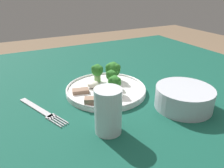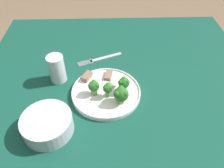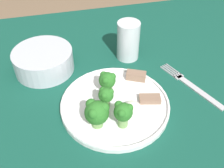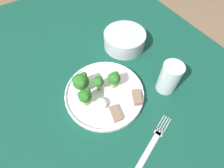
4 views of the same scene
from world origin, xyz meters
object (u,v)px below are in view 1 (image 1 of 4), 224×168
at_px(dinner_plate, 106,90).
at_px(drinking_glass, 108,113).
at_px(cream_bowl, 184,98).
at_px(fork, 41,111).

height_order(dinner_plate, drinking_glass, drinking_glass).
xyz_separation_m(cream_bowl, drinking_glass, (0.23, 0.00, 0.02)).
distance_m(fork, cream_bowl, 0.38).
bearing_deg(fork, drinking_glass, 127.26).
bearing_deg(fork, dinner_plate, -173.71).
relative_size(dinner_plate, cream_bowl, 1.60).
bearing_deg(drinking_glass, fork, -52.74).
height_order(cream_bowl, drinking_glass, drinking_glass).
height_order(dinner_plate, fork, dinner_plate).
height_order(dinner_plate, cream_bowl, cream_bowl).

